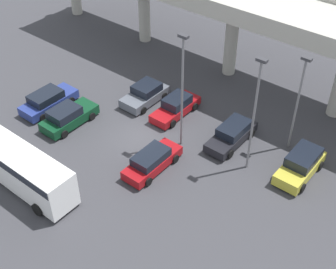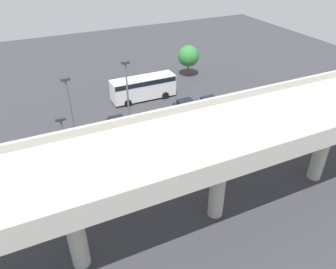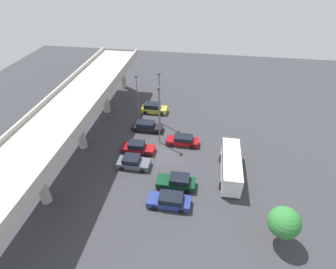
{
  "view_description": "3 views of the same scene",
  "coord_description": "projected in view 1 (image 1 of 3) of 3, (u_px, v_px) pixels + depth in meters",
  "views": [
    {
      "loc": [
        18.95,
        -20.08,
        22.81
      ],
      "look_at": [
        2.14,
        0.81,
        0.99
      ],
      "focal_mm": 50.0,
      "sensor_mm": 36.0,
      "label": 1
    },
    {
      "loc": [
        10.97,
        27.1,
        18.5
      ],
      "look_at": [
        -0.8,
        2.29,
        1.21
      ],
      "focal_mm": 35.0,
      "sensor_mm": 36.0,
      "label": 2
    },
    {
      "loc": [
        -27.77,
        -4.57,
        24.03
      ],
      "look_at": [
        2.01,
        0.14,
        2.18
      ],
      "focal_mm": 28.0,
      "sensor_mm": 36.0,
      "label": 3
    }
  ],
  "objects": [
    {
      "name": "parked_car_4",
      "position": [
        152.0,
        161.0,
        32.74
      ],
      "size": [
        1.97,
        4.78,
        1.48
      ],
      "rotation": [
        0.0,
        0.0,
        1.57
      ],
      "color": "maroon",
      "rests_on": "ground_plane"
    },
    {
      "name": "highway_overpass",
      "position": [
        235.0,
        5.0,
        39.07
      ],
      "size": [
        41.9,
        6.96,
        8.07
      ],
      "color": "#ADAAA0",
      "rests_on": "ground_plane"
    },
    {
      "name": "shuttle_bus",
      "position": [
        23.0,
        168.0,
        30.71
      ],
      "size": [
        8.14,
        2.56,
        2.87
      ],
      "rotation": [
        0.0,
        0.0,
        3.14
      ],
      "color": "white",
      "rests_on": "ground_plane"
    },
    {
      "name": "parked_car_0",
      "position": [
        48.0,
        101.0,
        38.41
      ],
      "size": [
        2.17,
        4.89,
        1.56
      ],
      "rotation": [
        0.0,
        0.0,
        1.57
      ],
      "color": "navy",
      "rests_on": "ground_plane"
    },
    {
      "name": "ground_plane",
      "position": [
        140.0,
        139.0,
        35.75
      ],
      "size": [
        87.32,
        87.32,
        0.0
      ],
      "primitive_type": "plane",
      "color": "#38383D"
    },
    {
      "name": "parked_car_1",
      "position": [
        68.0,
        117.0,
        36.67
      ],
      "size": [
        2.17,
        4.7,
        1.64
      ],
      "rotation": [
        0.0,
        0.0,
        1.57
      ],
      "color": "#0C381E",
      "rests_on": "ground_plane"
    },
    {
      "name": "parked_car_3",
      "position": [
        176.0,
        107.0,
        37.76
      ],
      "size": [
        1.97,
        4.73,
        1.59
      ],
      "rotation": [
        0.0,
        0.0,
        -1.57
      ],
      "color": "maroon",
      "rests_on": "ground_plane"
    },
    {
      "name": "parked_car_6",
      "position": [
        301.0,
        164.0,
        32.29
      ],
      "size": [
        2.13,
        4.52,
        1.72
      ],
      "rotation": [
        0.0,
        0.0,
        -1.57
      ],
      "color": "gold",
      "rests_on": "ground_plane"
    },
    {
      "name": "lamp_post_near_aisle",
      "position": [
        182.0,
        85.0,
        31.99
      ],
      "size": [
        0.7,
        0.35,
        9.05
      ],
      "color": "slate",
      "rests_on": "ground_plane"
    },
    {
      "name": "lamp_post_mid_lot",
      "position": [
        255.0,
        109.0,
        30.09
      ],
      "size": [
        0.7,
        0.35,
        8.8
      ],
      "color": "slate",
      "rests_on": "ground_plane"
    },
    {
      "name": "parked_car_5",
      "position": [
        232.0,
        134.0,
        35.03
      ],
      "size": [
        2.04,
        4.81,
        1.51
      ],
      "rotation": [
        0.0,
        0.0,
        -1.57
      ],
      "color": "black",
      "rests_on": "ground_plane"
    },
    {
      "name": "lamp_post_by_overpass",
      "position": [
        299.0,
        97.0,
        32.24
      ],
      "size": [
        0.7,
        0.35,
        7.59
      ],
      "color": "slate",
      "rests_on": "ground_plane"
    },
    {
      "name": "parked_car_2",
      "position": [
        145.0,
        94.0,
        39.16
      ],
      "size": [
        2.24,
        4.33,
        1.58
      ],
      "rotation": [
        0.0,
        0.0,
        -1.57
      ],
      "color": "#515660",
      "rests_on": "ground_plane"
    }
  ]
}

